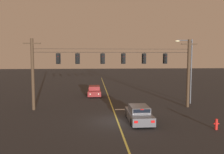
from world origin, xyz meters
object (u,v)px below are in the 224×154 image
object	(u,v)px
traffic_light_far_right	(166,59)
car_oncoming_lead	(94,91)
traffic_light_centre	(103,59)
traffic_light_leftmost	(58,59)
car_waiting_near_lane	(139,114)
traffic_light_left_inner	(77,59)
traffic_light_rightmost	(144,59)
street_lamp_corner	(189,65)
fire_hydrant	(216,124)
traffic_light_right_inner	(124,59)

from	to	relation	value
traffic_light_far_right	car_oncoming_lead	bearing A→B (deg)	132.71
traffic_light_centre	car_oncoming_lead	size ratio (longest dim) A/B	0.28
traffic_light_leftmost	car_waiting_near_lane	distance (m)	10.20
car_waiting_near_lane	traffic_light_left_inner	bearing A→B (deg)	136.78
traffic_light_left_inner	car_oncoming_lead	world-z (taller)	traffic_light_left_inner
traffic_light_left_inner	traffic_light_far_right	xyz separation A→B (m)	(9.38, 0.00, 0.00)
car_waiting_near_lane	traffic_light_leftmost	bearing A→B (deg)	145.41
traffic_light_leftmost	traffic_light_centre	xyz separation A→B (m)	(4.61, 0.00, 0.00)
traffic_light_left_inner	traffic_light_rightmost	distance (m)	7.06
street_lamp_corner	fire_hydrant	bearing A→B (deg)	-100.89
traffic_light_left_inner	car_oncoming_lead	bearing A→B (deg)	78.16
traffic_light_rightmost	traffic_light_leftmost	bearing A→B (deg)	180.00
traffic_light_leftmost	traffic_light_right_inner	distance (m)	6.81
street_lamp_corner	traffic_light_centre	bearing A→B (deg)	-169.97
traffic_light_far_right	street_lamp_corner	xyz separation A→B (m)	(3.35, 1.79, -0.77)
traffic_light_left_inner	traffic_light_centre	bearing A→B (deg)	0.00
traffic_light_rightmost	traffic_light_far_right	world-z (taller)	same
traffic_light_leftmost	traffic_light_rightmost	bearing A→B (deg)	0.00
traffic_light_left_inner	traffic_light_right_inner	xyz separation A→B (m)	(4.83, 0.00, 0.00)
traffic_light_centre	street_lamp_corner	world-z (taller)	street_lamp_corner
traffic_light_centre	traffic_light_rightmost	size ratio (longest dim) A/B	1.00
traffic_light_centre	fire_hydrant	distance (m)	12.30
car_waiting_near_lane	street_lamp_corner	distance (m)	10.77
traffic_light_right_inner	traffic_light_leftmost	bearing A→B (deg)	180.00
traffic_light_rightmost	traffic_light_far_right	size ratio (longest dim) A/B	1.00
traffic_light_rightmost	street_lamp_corner	size ratio (longest dim) A/B	0.16
traffic_light_leftmost	fire_hydrant	world-z (taller)	traffic_light_leftmost
traffic_light_right_inner	traffic_light_far_right	xyz separation A→B (m)	(4.55, 0.00, 0.00)
traffic_light_rightmost	car_oncoming_lead	xyz separation A→B (m)	(-5.32, 8.28, -4.68)
traffic_light_rightmost	car_waiting_near_lane	xyz separation A→B (m)	(-1.58, -5.15, -4.68)
car_waiting_near_lane	traffic_light_far_right	bearing A→B (deg)	52.85
traffic_light_far_right	fire_hydrant	size ratio (longest dim) A/B	1.45
traffic_light_rightmost	traffic_light_far_right	distance (m)	2.32
traffic_light_rightmost	street_lamp_corner	distance (m)	5.99
street_lamp_corner	traffic_light_left_inner	bearing A→B (deg)	-172.01
traffic_light_centre	car_waiting_near_lane	world-z (taller)	traffic_light_centre
traffic_light_leftmost	fire_hydrant	distance (m)	15.78
traffic_light_centre	car_oncoming_lead	distance (m)	9.55
car_oncoming_lead	fire_hydrant	distance (m)	18.40
car_waiting_near_lane	car_oncoming_lead	distance (m)	13.93
traffic_light_centre	car_waiting_near_lane	size ratio (longest dim) A/B	0.28
traffic_light_far_right	car_oncoming_lead	world-z (taller)	traffic_light_far_right
traffic_light_left_inner	traffic_light_right_inner	bearing A→B (deg)	0.00
traffic_light_far_right	traffic_light_centre	bearing A→B (deg)	180.00
traffic_light_far_right	traffic_light_rightmost	bearing A→B (deg)	180.00
traffic_light_right_inner	traffic_light_rightmost	size ratio (longest dim) A/B	1.00
traffic_light_leftmost	traffic_light_far_right	xyz separation A→B (m)	(11.36, 0.00, 0.00)
traffic_light_leftmost	car_waiting_near_lane	size ratio (longest dim) A/B	0.28
traffic_light_rightmost	car_waiting_near_lane	size ratio (longest dim) A/B	0.28
traffic_light_left_inner	car_waiting_near_lane	xyz separation A→B (m)	(5.48, -5.15, -4.68)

